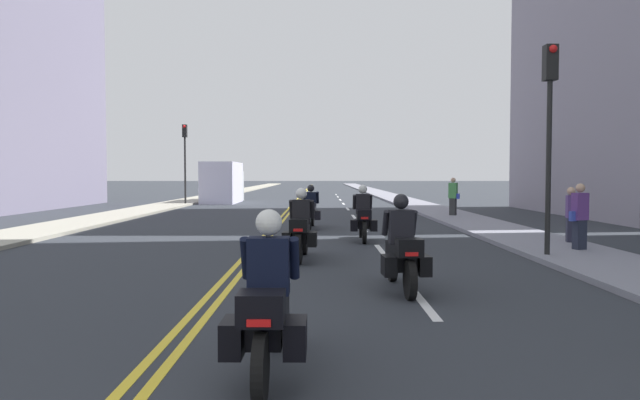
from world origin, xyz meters
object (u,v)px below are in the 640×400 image
object	(u,v)px
traffic_light_far	(185,150)
motorcycle_2	(301,231)
motorcycle_0	(268,309)
motorcycle_3	(363,218)
pedestrian_0	(570,216)
motorcycle_1	(402,252)
pedestrian_1	(453,197)
pedestrian_2	(579,218)
parked_truck	(223,184)
motorcycle_4	(310,210)
traffic_light_near	(549,112)

from	to	relation	value
traffic_light_far	motorcycle_2	bearing A→B (deg)	-71.02
motorcycle_0	motorcycle_3	size ratio (longest dim) A/B	1.02
motorcycle_0	pedestrian_0	xyz separation A→B (m)	(7.31, 10.19, 0.17)
pedestrian_0	motorcycle_1	bearing A→B (deg)	151.40
motorcycle_0	traffic_light_far	bearing A→B (deg)	104.83
pedestrian_1	pedestrian_2	distance (m)	11.98
motorcycle_2	pedestrian_0	bearing A→B (deg)	22.04
motorcycle_3	pedestrian_0	bearing A→B (deg)	-12.00
parked_truck	motorcycle_2	bearing A→B (deg)	-77.01
motorcycle_2	parked_truck	world-z (taller)	parked_truck
motorcycle_0	motorcycle_2	size ratio (longest dim) A/B	1.03
motorcycle_0	pedestrian_2	bearing A→B (deg)	51.96
motorcycle_3	parked_truck	xyz separation A→B (m)	(-8.03, 23.75, 0.60)
motorcycle_3	pedestrian_2	bearing A→B (deg)	-28.18
motorcycle_3	motorcycle_4	bearing A→B (deg)	112.22
motorcycle_1	traffic_light_near	bearing A→B (deg)	40.35
motorcycle_2	pedestrian_0	xyz separation A→B (m)	(7.24, 2.50, 0.17)
pedestrian_2	pedestrian_0	bearing A→B (deg)	-126.53
pedestrian_1	motorcycle_1	bearing A→B (deg)	-70.00
motorcycle_1	motorcycle_2	world-z (taller)	motorcycle_2
motorcycle_3	traffic_light_far	world-z (taller)	traffic_light_far
motorcycle_0	pedestrian_0	bearing A→B (deg)	54.75
motorcycle_3	parked_truck	distance (m)	25.08
pedestrian_0	motorcycle_2	bearing A→B (deg)	122.29
motorcycle_0	motorcycle_4	xyz separation A→B (m)	(0.16, 15.47, -0.00)
motorcycle_2	motorcycle_4	world-z (taller)	motorcycle_2
motorcycle_0	traffic_light_far	distance (m)	32.52
motorcycle_1	motorcycle_3	bearing A→B (deg)	88.07
traffic_light_far	pedestrian_0	distance (m)	26.31
motorcycle_1	traffic_light_far	distance (m)	29.14
traffic_light_near	pedestrian_1	xyz separation A→B (m)	(0.79, 12.87, -2.43)
motorcycle_0	pedestrian_2	size ratio (longest dim) A/B	1.30
motorcycle_2	motorcycle_4	size ratio (longest dim) A/B	0.97
traffic_light_far	parked_truck	size ratio (longest dim) A/B	0.79
motorcycle_3	parked_truck	bearing A→B (deg)	109.30
motorcycle_3	pedestrian_1	size ratio (longest dim) A/B	1.22
motorcycle_4	motorcycle_1	bearing A→B (deg)	-78.35
motorcycle_4	pedestrian_1	bearing A→B (deg)	42.04
pedestrian_1	parked_truck	xyz separation A→B (m)	(-12.78, 14.58, 0.33)
motorcycle_0	motorcycle_1	size ratio (longest dim) A/B	1.01
pedestrian_0	pedestrian_2	distance (m)	1.63
pedestrian_0	pedestrian_2	xyz separation A→B (m)	(-0.46, -1.56, 0.07)
motorcycle_0	parked_truck	distance (m)	35.74
traffic_light_far	pedestrian_1	xyz separation A→B (m)	(14.58, -10.76, -2.58)
motorcycle_1	motorcycle_4	distance (m)	11.48
motorcycle_1	motorcycle_2	bearing A→B (deg)	113.98
motorcycle_3	pedestrian_2	xyz separation A→B (m)	(5.09, -2.80, 0.22)
traffic_light_far	pedestrian_2	distance (m)	27.32
traffic_light_near	pedestrian_1	distance (m)	13.13
motorcycle_0	motorcycle_3	world-z (taller)	motorcycle_3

